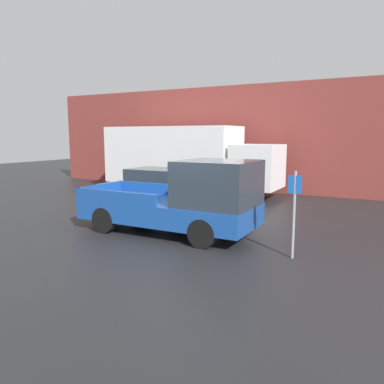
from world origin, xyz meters
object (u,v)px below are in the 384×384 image
at_px(car, 162,189).
at_px(delivery_truck, 185,157).
at_px(parking_sign, 294,209).
at_px(pickup_truck, 185,201).

bearing_deg(car, delivery_truck, 106.72).
height_order(delivery_truck, parking_sign, delivery_truck).
bearing_deg(parking_sign, car, 149.19).
distance_m(car, delivery_truck, 4.21).
height_order(pickup_truck, parking_sign, pickup_truck).
bearing_deg(pickup_truck, parking_sign, -11.39).
bearing_deg(delivery_truck, car, -73.28).
height_order(car, delivery_truck, delivery_truck).
height_order(pickup_truck, car, pickup_truck).
xyz_separation_m(car, delivery_truck, (-1.18, 3.93, 0.98)).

